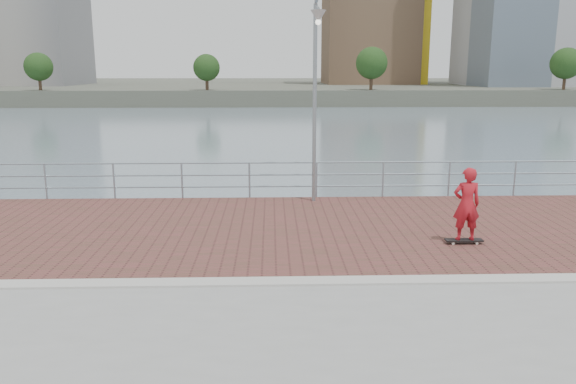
{
  "coord_description": "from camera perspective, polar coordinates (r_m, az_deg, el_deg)",
  "views": [
    {
      "loc": [
        -0.36,
        -9.83,
        3.94
      ],
      "look_at": [
        0.0,
        2.0,
        1.3
      ],
      "focal_mm": 35.0,
      "sensor_mm": 36.0,
      "label": 1
    }
  ],
  "objects": [
    {
      "name": "water",
      "position": [
        11.49,
        0.32,
        -18.55
      ],
      "size": [
        400.0,
        400.0,
        0.0
      ],
      "primitive_type": "plane",
      "color": "slate",
      "rests_on": "ground"
    },
    {
      "name": "brick_lane",
      "position": [
        14.0,
        -0.2,
        -3.73
      ],
      "size": [
        40.0,
        6.8,
        0.02
      ],
      "primitive_type": "cube",
      "color": "brown",
      "rests_on": "seawall"
    },
    {
      "name": "curb",
      "position": [
        10.58,
        0.34,
        -9.11
      ],
      "size": [
        40.0,
        0.4,
        0.06
      ],
      "primitive_type": "cube",
      "color": "#B7B5AD",
      "rests_on": "seawall"
    },
    {
      "name": "far_shore",
      "position": [
        132.41,
        -1.62,
        10.56
      ],
      "size": [
        320.0,
        95.0,
        2.5
      ],
      "primitive_type": "cube",
      "color": "#4C5142",
      "rests_on": "ground"
    },
    {
      "name": "guardrail",
      "position": [
        17.14,
        -0.51,
        1.66
      ],
      "size": [
        39.06,
        0.06,
        1.13
      ],
      "color": "#8C9EA8",
      "rests_on": "brick_lane"
    },
    {
      "name": "street_lamp",
      "position": [
        15.96,
        2.88,
        12.96
      ],
      "size": [
        0.42,
        1.21,
        5.7
      ],
      "color": "gray",
      "rests_on": "brick_lane"
    },
    {
      "name": "skateboard",
      "position": [
        13.39,
        17.45,
        -4.7
      ],
      "size": [
        0.85,
        0.22,
        0.1
      ],
      "rotation": [
        0.0,
        0.0,
        -0.0
      ],
      "color": "black",
      "rests_on": "brick_lane"
    },
    {
      "name": "skateboarder",
      "position": [
        13.17,
        17.69,
        -1.19
      ],
      "size": [
        0.61,
        0.4,
        1.67
      ],
      "primitive_type": "imported",
      "rotation": [
        0.0,
        0.0,
        3.14
      ],
      "color": "#B51822",
      "rests_on": "skateboard"
    },
    {
      "name": "shoreline_trees",
      "position": [
        86.84,
        -0.75,
        12.83
      ],
      "size": [
        144.52,
        5.06,
        6.75
      ],
      "color": "#473323",
      "rests_on": "far_shore"
    }
  ]
}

